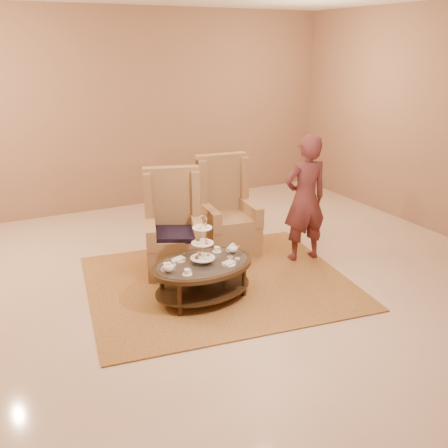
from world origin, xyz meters
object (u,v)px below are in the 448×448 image
armchair_right (226,219)px  person (305,199)px  armchair_left (174,237)px  tea_table (203,269)px

armchair_right → person: (0.79, -0.80, 0.42)m
armchair_left → armchair_right: bearing=34.8°
tea_table → armchair_right: bearing=46.9°
tea_table → armchair_right: 1.57m
tea_table → person: bearing=8.3°
armchair_left → person: bearing=0.9°
person → armchair_left: bearing=-12.0°
tea_table → armchair_left: bearing=83.4°
armchair_left → armchair_right: 0.98m
tea_table → armchair_left: (0.01, 0.95, 0.08)m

